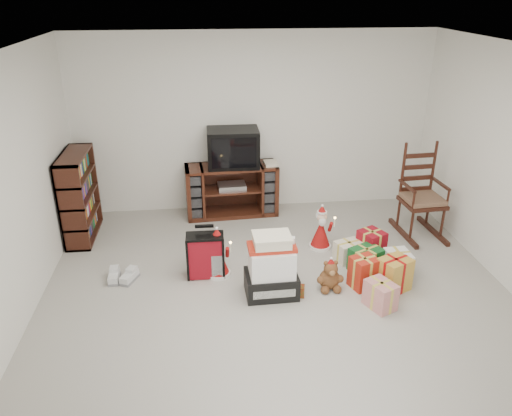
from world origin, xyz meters
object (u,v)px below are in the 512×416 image
(tv_stand, at_px, (232,190))
(gift_pile, at_px, (272,269))
(teddy_bear, at_px, (330,276))
(rocking_chair, at_px, (420,203))
(santa_figurine, at_px, (321,231))
(red_suitcase, at_px, (205,255))
(mrs_claus_figurine, at_px, (218,257))
(bookshelf, at_px, (80,197))
(gift_cluster, at_px, (375,266))
(sneaker_pair, at_px, (122,277))
(crt_television, at_px, (233,148))

(tv_stand, height_order, gift_pile, tv_stand)
(teddy_bear, bearing_deg, rocking_chair, 38.92)
(teddy_bear, distance_m, santa_figurine, 0.93)
(rocking_chair, height_order, red_suitcase, rocking_chair)
(mrs_claus_figurine, bearing_deg, bookshelf, 145.50)
(gift_pile, relative_size, gift_cluster, 0.56)
(tv_stand, relative_size, gift_pile, 1.89)
(gift_pile, xyz_separation_m, gift_cluster, (1.21, 0.21, -0.16))
(red_suitcase, height_order, santa_figurine, red_suitcase)
(santa_figurine, relative_size, gift_cluster, 0.47)
(sneaker_pair, bearing_deg, santa_figurine, 20.70)
(tv_stand, xyz_separation_m, red_suitcase, (-0.41, -1.64, -0.11))
(rocking_chair, xyz_separation_m, sneaker_pair, (-3.76, -0.79, -0.38))
(tv_stand, xyz_separation_m, santa_figurine, (1.03, -1.13, -0.15))
(tv_stand, relative_size, santa_figurine, 2.27)
(red_suitcase, bearing_deg, gift_pile, -31.97)
(gift_pile, bearing_deg, mrs_claus_figurine, 139.43)
(gift_cluster, xyz_separation_m, crt_television, (-1.46, 1.89, 0.84))
(rocking_chair, distance_m, gift_pile, 2.46)
(bookshelf, relative_size, crt_television, 1.60)
(mrs_claus_figurine, bearing_deg, santa_figurine, 21.25)
(teddy_bear, bearing_deg, gift_cluster, 17.15)
(tv_stand, distance_m, bookshelf, 2.04)
(gift_pile, distance_m, gift_cluster, 1.24)
(bookshelf, height_order, gift_cluster, bookshelf)
(rocking_chair, relative_size, sneaker_pair, 3.66)
(rocking_chair, relative_size, teddy_bear, 3.68)
(rocking_chair, relative_size, crt_television, 1.77)
(tv_stand, height_order, sneaker_pair, tv_stand)
(mrs_claus_figurine, height_order, gift_cluster, mrs_claus_figurine)
(gift_pile, height_order, red_suitcase, gift_pile)
(bookshelf, xyz_separation_m, red_suitcase, (1.57, -1.18, -0.28))
(mrs_claus_figurine, xyz_separation_m, crt_television, (0.30, 1.65, 0.76))
(rocking_chair, bearing_deg, mrs_claus_figurine, -167.27)
(sneaker_pair, bearing_deg, mrs_claus_figurine, 8.85)
(gift_cluster, bearing_deg, bookshelf, 157.82)
(santa_figurine, bearing_deg, sneaker_pair, -167.85)
(tv_stand, bearing_deg, gift_cluster, -55.01)
(rocking_chair, bearing_deg, crt_television, 156.49)
(tv_stand, bearing_deg, mrs_claus_figurine, -102.76)
(santa_figurine, bearing_deg, bookshelf, 167.53)
(santa_figurine, bearing_deg, red_suitcase, -160.45)
(bookshelf, height_order, santa_figurine, bookshelf)
(bookshelf, distance_m, teddy_bear, 3.33)
(tv_stand, relative_size, rocking_chair, 1.04)
(tv_stand, xyz_separation_m, rocking_chair, (2.41, -0.85, 0.06))
(bookshelf, distance_m, crt_television, 2.11)
(bookshelf, height_order, red_suitcase, bookshelf)
(tv_stand, distance_m, sneaker_pair, 2.15)
(bookshelf, height_order, crt_television, crt_television)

